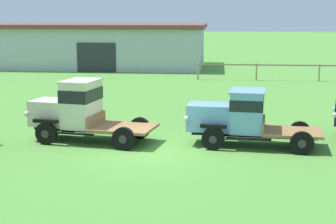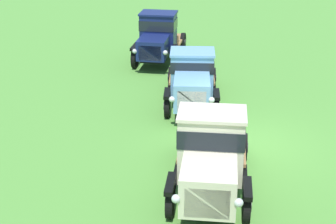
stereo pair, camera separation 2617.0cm
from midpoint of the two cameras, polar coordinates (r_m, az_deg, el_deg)
The scene contains 5 objects.
ground_plane at distance 10.92m, azimuth 41.65°, elevation -25.04°, with size 240.00×240.00×0.00m, color #518E38.
farm_shed at distance 36.47m, azimuth -2.89°, elevation 4.59°, with size 24.73×10.26×3.84m.
paddock_fence at distance 31.60m, azimuth 34.39°, elevation -0.16°, with size 17.35×0.67×1.23m.
vintage_truck_second_in_line at distance 10.14m, azimuth 22.78°, elevation -17.95°, with size 5.03×2.61×2.33m.
vintage_truck_midrow_center at distance 13.16m, azimuth 50.02°, elevation -14.82°, with size 5.02×2.27×2.06m.
Camera 1 is at (2.29, -17.15, 4.77)m, focal length 55.00 mm.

